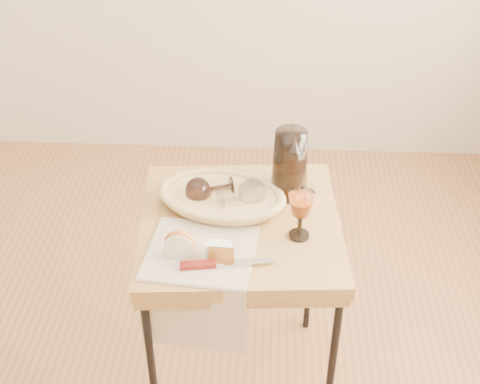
# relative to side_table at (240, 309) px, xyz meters

# --- Properties ---
(side_table) EXTENTS (0.64, 0.64, 0.76)m
(side_table) POSITION_rel_side_table_xyz_m (0.00, 0.00, 0.00)
(side_table) COLOR brown
(side_table) RESTS_ON floor
(tea_towel) EXTENTS (0.33, 0.30, 0.01)m
(tea_towel) POSITION_rel_side_table_xyz_m (-0.10, -0.15, 0.38)
(tea_towel) COLOR beige
(tea_towel) RESTS_ON side_table
(bread_basket) EXTENTS (0.38, 0.30, 0.05)m
(bread_basket) POSITION_rel_side_table_xyz_m (-0.06, 0.07, 0.40)
(bread_basket) COLOR #A17C54
(bread_basket) RESTS_ON side_table
(goblet_lying_a) EXTENTS (0.15, 0.12, 0.08)m
(goblet_lying_a) POSITION_rel_side_table_xyz_m (-0.09, 0.09, 0.43)
(goblet_lying_a) COLOR #3E2621
(goblet_lying_a) RESTS_ON bread_basket
(goblet_lying_b) EXTENTS (0.17, 0.14, 0.09)m
(goblet_lying_b) POSITION_rel_side_table_xyz_m (-0.01, 0.05, 0.44)
(goblet_lying_b) COLOR white
(goblet_lying_b) RESTS_ON bread_basket
(pitcher) EXTENTS (0.20, 0.26, 0.26)m
(pitcher) POSITION_rel_side_table_xyz_m (0.15, 0.15, 0.49)
(pitcher) COLOR black
(pitcher) RESTS_ON side_table
(wine_goblet) EXTENTS (0.08, 0.08, 0.16)m
(wine_goblet) POSITION_rel_side_table_xyz_m (0.17, -0.07, 0.46)
(wine_goblet) COLOR white
(wine_goblet) RESTS_ON side_table
(apple_half) EXTENTS (0.09, 0.05, 0.08)m
(apple_half) POSITION_rel_side_table_xyz_m (-0.16, -0.17, 0.43)
(apple_half) COLOR red
(apple_half) RESTS_ON tea_towel
(apple_wedge) EXTENTS (0.07, 0.04, 0.05)m
(apple_wedge) POSITION_rel_side_table_xyz_m (-0.05, -0.17, 0.41)
(apple_wedge) COLOR white
(apple_wedge) RESTS_ON tea_towel
(table_knife) EXTENTS (0.25, 0.07, 0.02)m
(table_knife) POSITION_rel_side_table_xyz_m (-0.04, -0.21, 0.40)
(table_knife) COLOR silver
(table_knife) RESTS_ON tea_towel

